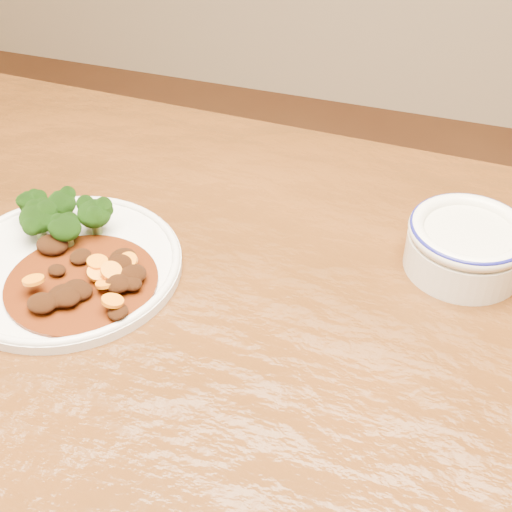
% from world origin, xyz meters
% --- Properties ---
extents(dining_table, '(1.53, 0.95, 0.75)m').
position_xyz_m(dining_table, '(-0.00, 0.00, 0.67)').
color(dining_table, '#552B0F').
rests_on(dining_table, ground).
extents(dinner_plate, '(0.25, 0.25, 0.02)m').
position_xyz_m(dinner_plate, '(-0.22, 0.06, 0.76)').
color(dinner_plate, silver).
rests_on(dinner_plate, dining_table).
extents(broccoli_florets, '(0.11, 0.07, 0.04)m').
position_xyz_m(broccoli_florets, '(-0.25, 0.11, 0.79)').
color(broccoli_florets, olive).
rests_on(broccoli_florets, dinner_plate).
extents(mince_stew, '(0.16, 0.16, 0.03)m').
position_xyz_m(mince_stew, '(-0.18, 0.04, 0.77)').
color(mince_stew, '#4F1E08').
rests_on(mince_stew, dinner_plate).
extents(dip_bowl, '(0.13, 0.13, 0.06)m').
position_xyz_m(dip_bowl, '(0.19, 0.21, 0.78)').
color(dip_bowl, silver).
rests_on(dip_bowl, dining_table).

